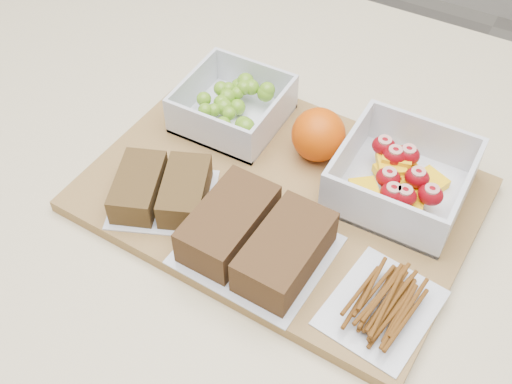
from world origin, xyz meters
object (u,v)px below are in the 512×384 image
fruit_container (401,179)px  sandwich_bag_left (162,190)px  sandwich_bag_center (257,238)px  orange (318,135)px  grape_container (234,105)px  cutting_board (280,195)px  pretzel_bag (383,302)px

fruit_container → sandwich_bag_left: (-0.23, -0.14, -0.01)m
sandwich_bag_left → sandwich_bag_center: (0.12, -0.01, 0.01)m
fruit_container → orange: orange is taller
grape_container → sandwich_bag_center: bearing=-53.5°
fruit_container → sandwich_bag_center: size_ratio=0.89×
grape_container → orange: bearing=-3.5°
cutting_board → pretzel_bag: (0.16, -0.09, 0.02)m
orange → sandwich_bag_center: 0.16m
fruit_container → orange: bearing=173.9°
grape_container → sandwich_bag_left: size_ratio=0.85×
orange → sandwich_bag_center: bearing=-87.7°
orange → sandwich_bag_left: bearing=-128.7°
cutting_board → sandwich_bag_center: (0.02, -0.09, 0.03)m
fruit_container → pretzel_bag: bearing=-75.3°
cutting_board → pretzel_bag: bearing=-26.8°
cutting_board → fruit_container: (0.12, 0.06, 0.03)m
fruit_container → sandwich_bag_center: fruit_container is taller
fruit_container → pretzel_bag: size_ratio=1.10×
sandwich_bag_center → orange: bearing=92.3°
orange → pretzel_bag: (0.15, -0.16, -0.02)m
grape_container → pretzel_bag: 0.31m
grape_container → orange: (0.12, -0.01, 0.01)m
cutting_board → grape_container: (-0.11, 0.08, 0.03)m
orange → fruit_container: bearing=-6.1°
fruit_container → cutting_board: bearing=-152.6°
grape_container → pretzel_bag: grape_container is taller
cutting_board → sandwich_bag_left: sandwich_bag_left is taller
grape_container → sandwich_bag_left: 0.16m
cutting_board → sandwich_bag_center: size_ratio=2.73×
cutting_board → grape_container: grape_container is taller
fruit_container → grape_container: bearing=175.3°
cutting_board → pretzel_bag: 0.18m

